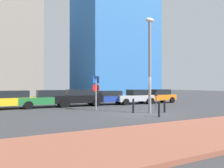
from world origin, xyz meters
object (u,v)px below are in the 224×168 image
at_px(parking_sign_post, 96,89).
at_px(traffic_bollard_far, 133,106).
at_px(parked_car_black, 78,97).
at_px(parked_car_yellow, 11,99).
at_px(parked_car_green, 48,98).
at_px(traffic_bollard_near, 159,109).
at_px(parked_car_blue, 108,97).
at_px(street_lamp, 150,57).
at_px(traffic_bollard_mid, 165,106).
at_px(parking_meter, 156,99).
at_px(parked_car_orange, 157,96).
at_px(parked_car_silver, 134,97).

relative_size(parking_sign_post, traffic_bollard_far, 2.69).
bearing_deg(parked_car_black, traffic_bollard_far, -73.31).
relative_size(parked_car_yellow, parked_car_green, 0.90).
bearing_deg(parked_car_yellow, traffic_bollard_near, -48.15).
xyz_separation_m(parked_car_yellow, parked_car_blue, (8.70, -0.12, -0.05)).
distance_m(parked_car_yellow, traffic_bollard_near, 11.89).
xyz_separation_m(parked_car_yellow, street_lamp, (8.59, -7.07, 3.14)).
xyz_separation_m(parked_car_green, traffic_bollard_mid, (6.79, -7.30, -0.34)).
xyz_separation_m(parking_sign_post, parking_meter, (4.09, -2.15, -0.76)).
xyz_separation_m(parked_car_blue, parking_meter, (1.22, -5.98, 0.17)).
bearing_deg(traffic_bollard_far, traffic_bollard_near, -81.41).
height_order(parked_car_yellow, traffic_bollard_far, parked_car_yellow).
height_order(parked_car_yellow, parking_sign_post, parking_sign_post).
bearing_deg(parked_car_black, traffic_bollard_mid, -60.71).
distance_m(parked_car_orange, traffic_bollard_near, 10.57).
height_order(parked_car_yellow, parked_car_green, parked_car_green).
distance_m(parked_car_blue, traffic_bollard_far, 6.51).
relative_size(parked_car_black, parked_car_orange, 1.06).
height_order(parked_car_blue, parked_car_silver, parked_car_silver).
relative_size(parked_car_black, traffic_bollard_mid, 5.22).
relative_size(parked_car_silver, traffic_bollard_near, 4.33).
height_order(parked_car_black, street_lamp, street_lamp).
relative_size(parked_car_yellow, parked_car_black, 0.90).
distance_m(parked_car_yellow, parked_car_silver, 11.52).
bearing_deg(parked_car_green, parked_car_blue, -1.04).
bearing_deg(street_lamp, parked_car_green, 128.88).
bearing_deg(traffic_bollard_near, parked_car_green, 119.65).
height_order(parking_sign_post, parking_meter, parking_sign_post).
relative_size(parking_meter, traffic_bollard_near, 1.50).
bearing_deg(parked_car_orange, traffic_bollard_far, -139.64).
bearing_deg(parked_car_blue, parked_car_silver, -10.39).
xyz_separation_m(parked_car_green, traffic_bollard_far, (4.68, -6.51, -0.28)).
bearing_deg(parked_car_green, traffic_bollard_mid, -47.07).
height_order(traffic_bollard_near, traffic_bollard_far, traffic_bollard_far).
relative_size(parked_car_black, parking_meter, 3.24).
xyz_separation_m(parked_car_silver, street_lamp, (-2.92, -6.43, 3.18)).
bearing_deg(parked_car_orange, parking_meter, -130.09).
height_order(parking_sign_post, traffic_bollard_far, parking_sign_post).
bearing_deg(parked_car_black, parked_car_yellow, 178.72).
bearing_deg(parked_car_black, street_lamp, -67.13).
distance_m(parked_car_blue, traffic_bollard_mid, 7.27).
bearing_deg(traffic_bollard_mid, parked_car_yellow, 142.95).
xyz_separation_m(parked_car_yellow, parked_car_black, (5.66, -0.13, 0.03)).
xyz_separation_m(parked_car_blue, parking_sign_post, (-2.87, -3.83, 0.94)).
distance_m(parking_sign_post, traffic_bollard_mid, 5.27).
bearing_deg(parked_car_silver, traffic_bollard_near, -113.53).
bearing_deg(parked_car_orange, parking_sign_post, -159.05).
xyz_separation_m(parked_car_orange, traffic_bollard_near, (-6.62, -8.24, -0.30)).
bearing_deg(traffic_bollard_near, parking_sign_post, 113.16).
xyz_separation_m(parked_car_orange, traffic_bollard_mid, (-4.85, -6.71, -0.33)).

